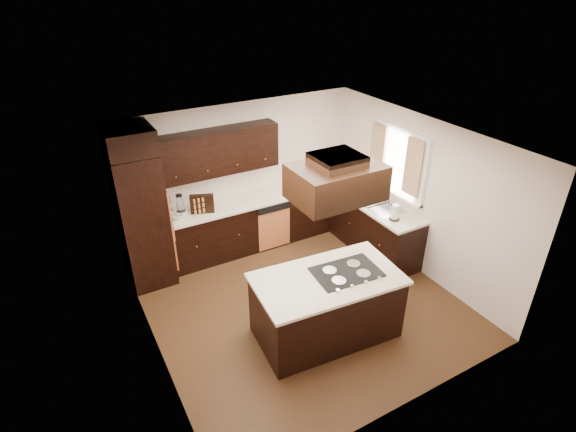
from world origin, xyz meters
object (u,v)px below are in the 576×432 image
object	(u,v)px
oven_column	(142,220)
island	(326,307)
range_hood	(336,182)
spice_rack	(202,204)

from	to	relation	value
oven_column	island	world-z (taller)	oven_column
oven_column	island	xyz separation A→B (m)	(1.73, -2.40, -0.62)
range_hood	spice_rack	world-z (taller)	range_hood
oven_column	range_hood	xyz separation A→B (m)	(1.88, -2.25, 1.10)
oven_column	spice_rack	bearing A→B (deg)	1.77
island	range_hood	distance (m)	1.73
oven_column	range_hood	world-z (taller)	range_hood
range_hood	island	bearing A→B (deg)	-136.35
range_hood	spice_rack	bearing A→B (deg)	112.09
island	oven_column	bearing A→B (deg)	130.73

